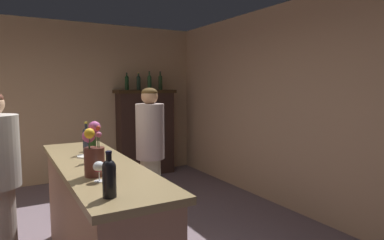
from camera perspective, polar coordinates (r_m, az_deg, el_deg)
The scene contains 16 objects.
wall_back at distance 6.11m, azimuth -25.98°, elevation 2.64°, with size 5.94×0.12×2.76m, color tan.
wall_right at distance 4.46m, azimuth 19.31°, elevation 1.92°, with size 0.12×6.35×2.76m, color tan.
bar_counter at distance 3.05m, azimuth -15.75°, elevation -16.41°, with size 0.60×2.27×1.02m.
display_cabinet at distance 6.30m, azimuth -7.96°, elevation -1.78°, with size 1.12×0.39×1.59m.
wine_bottle_rose at distance 3.29m, azimuth -17.63°, elevation -3.21°, with size 0.07×0.07×0.31m.
wine_bottle_riesling at distance 1.99m, azimuth -13.99°, elevation -9.32°, with size 0.08×0.08×0.27m.
wine_bottle_syrah at distance 2.94m, azimuth -16.66°, elevation -4.39°, with size 0.06×0.06×0.30m.
wine_glass_front at distance 2.34m, azimuth -15.65°, elevation -7.88°, with size 0.08×0.08×0.14m.
wine_glass_mid at distance 3.45m, azimuth -17.42°, elevation -3.25°, with size 0.07×0.07×0.15m.
flower_arrangement at distance 2.47m, azimuth -16.52°, elevation -5.33°, with size 0.15×0.16×0.39m.
cheese_plate at distance 3.19m, azimuth -17.47°, elevation -5.89°, with size 0.19×0.19×0.01m, color white.
display_bottle_left at distance 6.13m, azimuth -11.10°, elevation 6.40°, with size 0.07×0.07×0.31m.
display_bottle_midleft at distance 6.20m, azimuth -9.15°, elevation 6.45°, with size 0.07×0.07×0.31m.
display_bottle_center at distance 6.28m, azimuth -7.30°, elevation 6.53°, with size 0.08×0.08×0.34m.
display_bottle_midright at distance 6.37m, azimuth -5.45°, elevation 6.56°, with size 0.08×0.08×0.34m.
bartender at distance 3.78m, azimuth -7.16°, elevation -5.65°, with size 0.32×0.32×1.64m.
Camera 1 is at (-0.38, -2.92, 1.66)m, focal length 31.13 mm.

